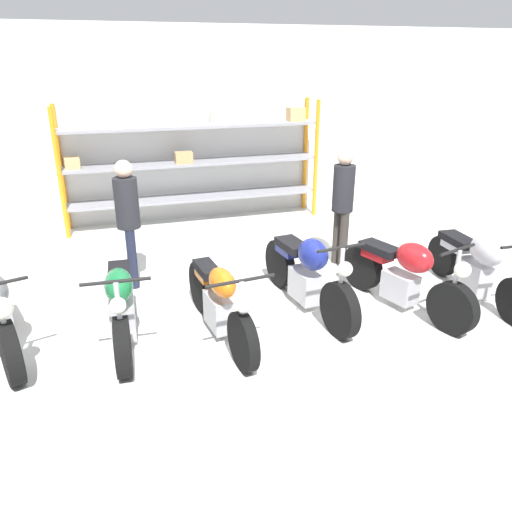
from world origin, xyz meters
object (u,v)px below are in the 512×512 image
Objects in this scene: motorcycle_green at (121,305)px; person_browsing at (343,198)px; shelving_rack at (197,158)px; motorcycle_red at (405,275)px; motorcycle_orange at (220,301)px; person_near_rack at (128,214)px; motorcycle_silver at (478,265)px; motorcycle_blue at (307,273)px.

motorcycle_green is 1.12× the size of person_browsing.
shelving_rack is 4.83m from motorcycle_red.
person_browsing is at bearing 118.21° from motorcycle_orange.
person_near_rack is (-0.85, 1.74, 0.61)m from motorcycle_orange.
motorcycle_green is 1.63m from person_near_rack.
shelving_rack is 5.33m from motorcycle_silver.
motorcycle_silver is (2.90, -4.41, -0.78)m from shelving_rack.
person_near_rack is at bearing -130.69° from motorcycle_blue.
person_browsing is (-0.12, 1.58, 0.60)m from motorcycle_red.
motorcycle_orange is 1.16× the size of person_near_rack.
shelving_rack is at bearing 160.73° from motorcycle_green.
person_browsing reaches higher than motorcycle_green.
person_near_rack reaches higher than motorcycle_blue.
shelving_rack is 2.28× the size of motorcycle_silver.
motorcycle_blue is (0.60, -4.05, -0.76)m from shelving_rack.
motorcycle_green is 3.48m from motorcycle_red.
motorcycle_silver is at bearing 74.15° from motorcycle_red.
motorcycle_silver is at bearing 89.78° from motorcycle_green.
motorcycle_red is 1.14× the size of person_near_rack.
motorcycle_blue reaches higher than motorcycle_green.
motorcycle_green is 0.94× the size of motorcycle_silver.
shelving_rack is at bearing -143.51° from motorcycle_silver.
motorcycle_orange is 3.52m from motorcycle_silver.
motorcycle_red is (3.47, -0.26, 0.03)m from motorcycle_green.
person_near_rack reaches higher than motorcycle_red.
motorcycle_green is at bearing 82.85° from person_near_rack.
shelving_rack is at bearing -178.64° from motorcycle_blue.
motorcycle_blue is at bearing 40.06° from person_browsing.
shelving_rack is 4.56m from motorcycle_green.
motorcycle_blue is 1.22× the size of person_browsing.
motorcycle_blue is 1.03× the size of motorcycle_silver.
shelving_rack reaches higher than motorcycle_green.
person_near_rack is at bearing 174.30° from motorcycle_green.
shelving_rack is 2.70× the size of person_browsing.
motorcycle_green is at bearing -94.32° from motorcycle_blue.
motorcycle_silver is (3.52, 0.00, 0.01)m from motorcycle_orange.
motorcycle_blue is 2.33m from motorcycle_silver.
motorcycle_green is (-1.69, -4.16, -0.80)m from shelving_rack.
motorcycle_orange is (-0.62, -4.41, -0.79)m from shelving_rack.
person_browsing reaches higher than motorcycle_red.
motorcycle_silver is (2.30, -0.36, -0.03)m from motorcycle_blue.
motorcycle_green is at bearing -89.95° from motorcycle_silver.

